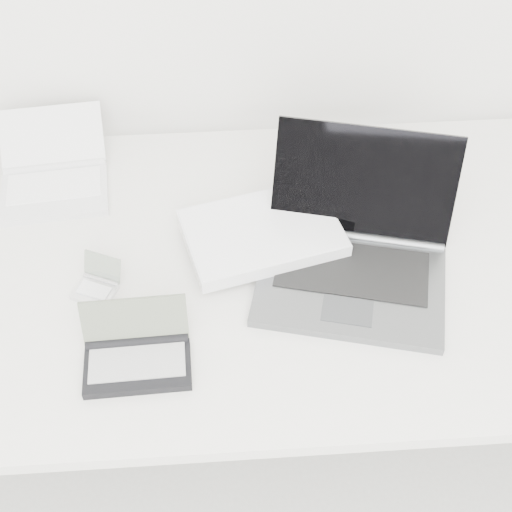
{
  "coord_description": "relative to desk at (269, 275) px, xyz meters",
  "views": [
    {
      "loc": [
        -0.09,
        0.65,
        1.8
      ],
      "look_at": [
        -0.03,
        1.51,
        0.79
      ],
      "focal_mm": 50.0,
      "sensor_mm": 36.0,
      "label": 1
    }
  ],
  "objects": [
    {
      "name": "desk",
      "position": [
        0.0,
        0.0,
        0.0
      ],
      "size": [
        1.6,
        0.8,
        0.73
      ],
      "color": "white",
      "rests_on": "ground"
    },
    {
      "name": "palmtop_charcoal",
      "position": [
        -0.25,
        -0.22,
        0.07
      ],
      "size": [
        0.19,
        0.14,
        0.1
      ],
      "rotation": [
        0.0,
        0.0,
        0.03
      ],
      "color": "black",
      "rests_on": "desk"
    },
    {
      "name": "pda_silver",
      "position": [
        -0.33,
        -0.05,
        0.06
      ],
      "size": [
        0.1,
        0.1,
        0.06
      ],
      "rotation": [
        0.0,
        0.0,
        -0.42
      ],
      "color": "silver",
      "rests_on": "desk"
    },
    {
      "name": "netbook_open_white",
      "position": [
        -0.45,
        0.25,
        0.07
      ],
      "size": [
        0.25,
        0.29,
        0.09
      ],
      "rotation": [
        0.0,
        0.0,
        0.09
      ],
      "color": "white",
      "rests_on": "desk"
    },
    {
      "name": "laptop_large",
      "position": [
        0.08,
        -0.0,
        0.08
      ],
      "size": [
        0.55,
        0.42,
        0.22
      ],
      "rotation": [
        0.0,
        0.0,
        -0.25
      ],
      "color": "slate",
      "rests_on": "desk"
    }
  ]
}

